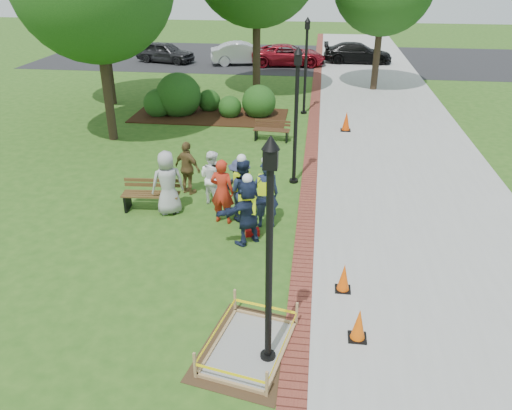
# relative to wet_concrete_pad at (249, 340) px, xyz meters

# --- Properties ---
(ground) EXTENTS (100.00, 100.00, 0.00)m
(ground) POSITION_rel_wet_concrete_pad_xyz_m (-0.88, 2.82, -0.23)
(ground) COLOR #285116
(ground) RESTS_ON ground
(sidewalk) EXTENTS (6.00, 60.00, 0.02)m
(sidewalk) POSITION_rel_wet_concrete_pad_xyz_m (4.12, 12.82, -0.22)
(sidewalk) COLOR #9E9E99
(sidewalk) RESTS_ON ground
(brick_edging) EXTENTS (0.50, 60.00, 0.03)m
(brick_edging) POSITION_rel_wet_concrete_pad_xyz_m (0.87, 12.82, -0.22)
(brick_edging) COLOR maroon
(brick_edging) RESTS_ON ground
(mulch_bed) EXTENTS (7.00, 3.00, 0.05)m
(mulch_bed) POSITION_rel_wet_concrete_pad_xyz_m (-3.88, 14.82, -0.21)
(mulch_bed) COLOR #381E0F
(mulch_bed) RESTS_ON ground
(parking_lot) EXTENTS (36.00, 12.00, 0.01)m
(parking_lot) POSITION_rel_wet_concrete_pad_xyz_m (-0.88, 29.82, -0.23)
(parking_lot) COLOR black
(parking_lot) RESTS_ON ground
(wet_concrete_pad) EXTENTS (2.14, 2.60, 0.55)m
(wet_concrete_pad) POSITION_rel_wet_concrete_pad_xyz_m (0.00, 0.00, 0.00)
(wet_concrete_pad) COLOR #47331E
(wet_concrete_pad) RESTS_ON ground
(bench_near) EXTENTS (1.65, 0.65, 0.88)m
(bench_near) POSITION_rel_wet_concrete_pad_xyz_m (-3.58, 5.33, 0.05)
(bench_near) COLOR brown
(bench_near) RESTS_ON ground
(bench_far) EXTENTS (1.46, 0.59, 0.77)m
(bench_far) POSITION_rel_wet_concrete_pad_xyz_m (-0.75, 11.83, 0.01)
(bench_far) COLOR #4C351A
(bench_far) RESTS_ON ground
(cone_front) EXTENTS (0.35, 0.35, 0.70)m
(cone_front) POSITION_rel_wet_concrete_pad_xyz_m (2.01, 0.55, 0.10)
(cone_front) COLOR black
(cone_front) RESTS_ON ground
(cone_back) EXTENTS (0.34, 0.34, 0.68)m
(cone_back) POSITION_rel_wet_concrete_pad_xyz_m (1.78, 2.08, 0.09)
(cone_back) COLOR black
(cone_back) RESTS_ON ground
(cone_far) EXTENTS (0.42, 0.42, 0.82)m
(cone_far) POSITION_rel_wet_concrete_pad_xyz_m (2.22, 13.41, 0.16)
(cone_far) COLOR black
(cone_far) RESTS_ON ground
(toolbox) EXTENTS (0.41, 0.29, 0.18)m
(toolbox) POSITION_rel_wet_concrete_pad_xyz_m (-0.51, 4.23, -0.14)
(toolbox) COLOR #9C0C0C
(toolbox) RESTS_ON ground
(lamp_near) EXTENTS (0.28, 0.28, 4.26)m
(lamp_near) POSITION_rel_wet_concrete_pad_xyz_m (0.37, -0.18, 2.25)
(lamp_near) COLOR black
(lamp_near) RESTS_ON ground
(lamp_mid) EXTENTS (0.28, 0.28, 4.26)m
(lamp_mid) POSITION_rel_wet_concrete_pad_xyz_m (0.37, 7.82, 2.25)
(lamp_mid) COLOR black
(lamp_mid) RESTS_ON ground
(lamp_far) EXTENTS (0.28, 0.28, 4.26)m
(lamp_far) POSITION_rel_wet_concrete_pad_xyz_m (0.37, 15.82, 2.25)
(lamp_far) COLOR black
(lamp_far) RESTS_ON ground
(shrub_a) EXTENTS (1.31, 1.31, 1.31)m
(shrub_a) POSITION_rel_wet_concrete_pad_xyz_m (-6.24, 14.63, -0.23)
(shrub_a) COLOR #174313
(shrub_a) RESTS_ON ground
(shrub_b) EXTENTS (2.06, 2.06, 2.06)m
(shrub_b) POSITION_rel_wet_concrete_pad_xyz_m (-5.35, 14.97, -0.23)
(shrub_b) COLOR #174313
(shrub_b) RESTS_ON ground
(shrub_c) EXTENTS (1.04, 1.04, 1.04)m
(shrub_c) POSITION_rel_wet_concrete_pad_xyz_m (-2.95, 14.84, -0.23)
(shrub_c) COLOR #174313
(shrub_c) RESTS_ON ground
(shrub_d) EXTENTS (1.54, 1.54, 1.54)m
(shrub_d) POSITION_rel_wet_concrete_pad_xyz_m (-1.66, 15.13, -0.23)
(shrub_d) COLOR #174313
(shrub_d) RESTS_ON ground
(shrub_e) EXTENTS (1.07, 1.07, 1.07)m
(shrub_e) POSITION_rel_wet_concrete_pad_xyz_m (-4.11, 15.77, -0.23)
(shrub_e) COLOR #174313
(shrub_e) RESTS_ON ground
(casual_person_a) EXTENTS (0.70, 0.60, 1.84)m
(casual_person_a) POSITION_rel_wet_concrete_pad_xyz_m (-3.02, 5.23, 0.69)
(casual_person_a) COLOR #9E9E9E
(casual_person_a) RESTS_ON ground
(casual_person_b) EXTENTS (0.64, 0.47, 1.83)m
(casual_person_b) POSITION_rel_wet_concrete_pad_xyz_m (-1.41, 4.88, 0.68)
(casual_person_b) COLOR red
(casual_person_b) RESTS_ON ground
(casual_person_c) EXTENTS (0.61, 0.53, 1.62)m
(casual_person_c) POSITION_rel_wet_concrete_pad_xyz_m (-1.93, 6.03, 0.57)
(casual_person_c) COLOR white
(casual_person_c) RESTS_ON ground
(casual_person_d) EXTENTS (0.63, 0.56, 1.66)m
(casual_person_d) POSITION_rel_wet_concrete_pad_xyz_m (-2.79, 6.57, 0.60)
(casual_person_d) COLOR brown
(casual_person_d) RESTS_ON ground
(casual_person_e) EXTENTS (0.54, 0.36, 1.65)m
(casual_person_e) POSITION_rel_wet_concrete_pad_xyz_m (-1.01, 5.38, 0.59)
(casual_person_e) COLOR #313856
(casual_person_e) RESTS_ON ground
(hivis_worker_a) EXTENTS (0.66, 0.64, 1.90)m
(hivis_worker_a) POSITION_rel_wet_concrete_pad_xyz_m (-0.57, 3.87, 0.71)
(hivis_worker_a) COLOR #151E38
(hivis_worker_a) RESTS_ON ground
(hivis_worker_b) EXTENTS (0.68, 0.53, 2.04)m
(hivis_worker_b) POSITION_rel_wet_concrete_pad_xyz_m (-0.22, 4.79, 0.77)
(hivis_worker_b) COLOR #191E42
(hivis_worker_b) RESTS_ON ground
(hivis_worker_c) EXTENTS (0.58, 0.38, 1.93)m
(hivis_worker_c) POSITION_rel_wet_concrete_pad_xyz_m (-0.90, 5.08, 0.72)
(hivis_worker_c) COLOR #17193D
(hivis_worker_c) RESTS_ON ground
(parked_car_a) EXTENTS (3.13, 4.97, 1.50)m
(parked_car_a) POSITION_rel_wet_concrete_pad_xyz_m (-9.62, 27.22, -0.23)
(parked_car_a) COLOR #262628
(parked_car_a) RESTS_ON ground
(parked_car_b) EXTENTS (3.18, 5.22, 1.59)m
(parked_car_b) POSITION_rel_wet_concrete_pad_xyz_m (-4.15, 27.16, -0.23)
(parked_car_b) COLOR silver
(parked_car_b) RESTS_ON ground
(parked_car_c) EXTENTS (2.45, 4.75, 1.49)m
(parked_car_c) POSITION_rel_wet_concrete_pad_xyz_m (-1.14, 27.19, -0.23)
(parked_car_c) COLOR maroon
(parked_car_c) RESTS_ON ground
(parked_car_d) EXTENTS (1.97, 4.49, 1.46)m
(parked_car_d) POSITION_rel_wet_concrete_pad_xyz_m (3.49, 28.68, -0.23)
(parked_car_d) COLOR black
(parked_car_d) RESTS_ON ground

